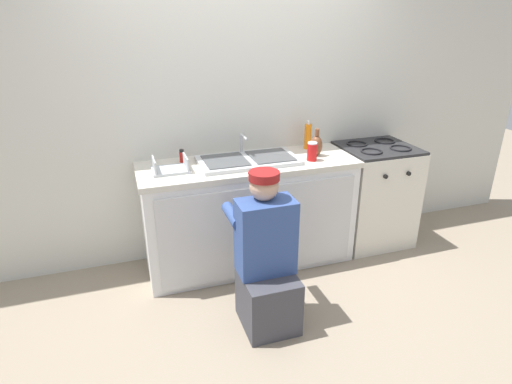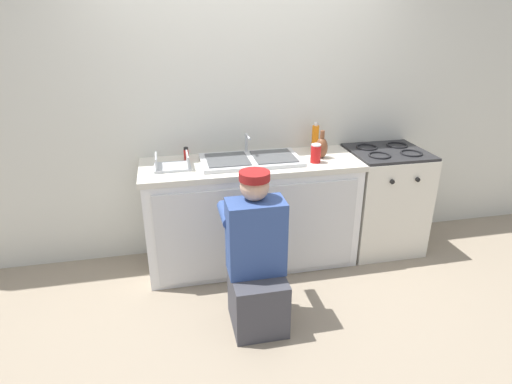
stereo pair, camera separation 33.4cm
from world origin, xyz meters
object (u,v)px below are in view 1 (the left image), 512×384
object	(u,v)px
vase_decorative	(316,145)
soap_bottle_orange	(308,136)
soda_cup_red	(312,151)
plumber_person	(266,264)
spice_bottle_red	(182,156)
dish_rack_tray	(171,168)
sink_double_basin	(248,160)
stove_range	(373,194)

from	to	relation	value
vase_decorative	soap_bottle_orange	xyz separation A→B (m)	(0.02, 0.21, 0.02)
soda_cup_red	soap_bottle_orange	bearing A→B (deg)	71.60
soda_cup_red	plumber_person	bearing A→B (deg)	-132.72
plumber_person	soda_cup_red	world-z (taller)	plumber_person
plumber_person	spice_bottle_red	xyz separation A→B (m)	(-0.38, 0.98, 0.50)
dish_rack_tray	vase_decorative	bearing A→B (deg)	-0.08
sink_double_basin	soda_cup_red	size ratio (longest dim) A/B	5.26
stove_range	spice_bottle_red	distance (m)	1.80
stove_range	spice_bottle_red	xyz separation A→B (m)	(-1.72, 0.17, 0.50)
spice_bottle_red	soda_cup_red	bearing A→B (deg)	-16.02
vase_decorative	dish_rack_tray	world-z (taller)	vase_decorative
vase_decorative	soda_cup_red	bearing A→B (deg)	-130.22
plumber_person	soda_cup_red	size ratio (longest dim) A/B	7.26
plumber_person	vase_decorative	world-z (taller)	vase_decorative
plumber_person	dish_rack_tray	xyz separation A→B (m)	(-0.50, 0.79, 0.48)
dish_rack_tray	soda_cup_red	bearing A→B (deg)	-5.28
soda_cup_red	spice_bottle_red	size ratio (longest dim) A/B	1.45
plumber_person	vase_decorative	xyz separation A→B (m)	(0.72, 0.79, 0.54)
stove_range	dish_rack_tray	world-z (taller)	dish_rack_tray
soda_cup_red	sink_double_basin	bearing A→B (deg)	166.22
spice_bottle_red	soap_bottle_orange	xyz separation A→B (m)	(1.11, 0.02, 0.06)
stove_range	soda_cup_red	bearing A→B (deg)	-170.25
vase_decorative	sink_double_basin	bearing A→B (deg)	177.96
sink_double_basin	vase_decorative	world-z (taller)	vase_decorative
spice_bottle_red	soap_bottle_orange	world-z (taller)	soap_bottle_orange
stove_range	plumber_person	xyz separation A→B (m)	(-1.34, -0.81, -0.01)
vase_decorative	plumber_person	bearing A→B (deg)	-132.40
vase_decorative	dish_rack_tray	xyz separation A→B (m)	(-1.22, 0.00, -0.07)
sink_double_basin	soap_bottle_orange	xyz separation A→B (m)	(0.61, 0.19, 0.09)
plumber_person	soap_bottle_orange	world-z (taller)	soap_bottle_orange
vase_decorative	soda_cup_red	size ratio (longest dim) A/B	1.51
plumber_person	vase_decorative	distance (m)	1.20
soda_cup_red	soap_bottle_orange	size ratio (longest dim) A/B	0.61
soda_cup_red	soap_bottle_orange	xyz separation A→B (m)	(0.10, 0.31, 0.04)
soap_bottle_orange	spice_bottle_red	bearing A→B (deg)	-178.90
stove_range	vase_decorative	xyz separation A→B (m)	(-0.62, -0.02, 0.54)
sink_double_basin	soda_cup_red	world-z (taller)	sink_double_basin
plumber_person	dish_rack_tray	size ratio (longest dim) A/B	3.94
plumber_person	soda_cup_red	xyz separation A→B (m)	(0.63, 0.69, 0.53)
sink_double_basin	soap_bottle_orange	bearing A→B (deg)	17.10
vase_decorative	dish_rack_tray	bearing A→B (deg)	179.92
plumber_person	soda_cup_red	distance (m)	1.07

